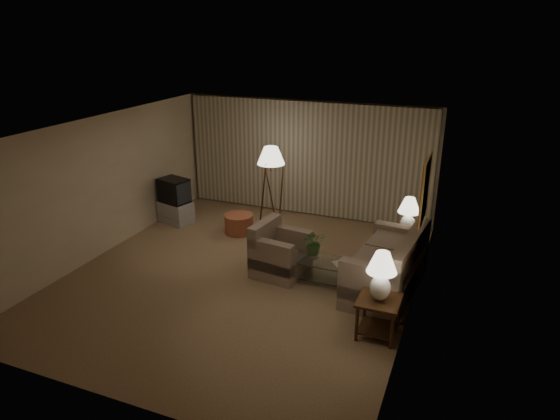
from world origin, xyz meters
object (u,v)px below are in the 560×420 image
(table_lamp_near, at_px, (381,272))
(tv_cabinet, at_px, (176,212))
(armchair, at_px, (281,254))
(side_table_far, at_px, (406,243))
(coffee_table, at_px, (322,268))
(table_lamp_far, at_px, (409,212))
(crt_tv, at_px, (174,190))
(ottoman, at_px, (239,224))
(sofa, at_px, (386,268))
(floor_lamp, at_px, (271,186))
(side_table_near, at_px, (378,310))
(vase, at_px, (314,255))

(table_lamp_near, height_order, tv_cabinet, table_lamp_near)
(armchair, xyz_separation_m, side_table_far, (2.03, 1.33, 0.02))
(coffee_table, distance_m, tv_cabinet, 4.21)
(table_lamp_far, height_order, crt_tv, table_lamp_far)
(crt_tv, distance_m, ottoman, 1.71)
(sofa, relative_size, crt_tv, 2.92)
(sofa, xyz_separation_m, ottoman, (-3.44, 1.34, -0.22))
(armchair, bearing_deg, tv_cabinet, 73.51)
(crt_tv, bearing_deg, ottoman, 15.54)
(armchair, bearing_deg, sofa, -79.86)
(table_lamp_far, xyz_separation_m, ottoman, (-3.59, 0.09, -0.81))
(sofa, distance_m, table_lamp_near, 1.49)
(sofa, distance_m, floor_lamp, 3.52)
(side_table_near, distance_m, crt_tv, 5.86)
(coffee_table, bearing_deg, crt_tv, 160.02)
(sofa, distance_m, coffee_table, 1.11)
(crt_tv, bearing_deg, floor_lamp, 30.73)
(floor_lamp, bearing_deg, vase, -50.48)
(sofa, xyz_separation_m, table_lamp_far, (0.15, 1.25, 0.58))
(sofa, relative_size, side_table_far, 3.61)
(vase, bearing_deg, sofa, 4.59)
(side_table_near, relative_size, coffee_table, 0.58)
(table_lamp_near, bearing_deg, crt_tv, 152.67)
(side_table_near, bearing_deg, armchair, 148.02)
(sofa, height_order, tv_cabinet, sofa)
(side_table_far, distance_m, coffee_table, 1.84)
(armchair, xyz_separation_m, floor_lamp, (-1.03, 2.00, 0.58))
(sofa, distance_m, crt_tv, 5.24)
(coffee_table, relative_size, floor_lamp, 0.56)
(coffee_table, height_order, floor_lamp, floor_lamp)
(side_table_near, height_order, side_table_far, same)
(table_lamp_far, distance_m, crt_tv, 5.21)
(vase, bearing_deg, floor_lamp, 129.52)
(side_table_far, height_order, table_lamp_far, table_lamp_far)
(tv_cabinet, distance_m, floor_lamp, 2.33)
(table_lamp_far, relative_size, tv_cabinet, 0.82)
(table_lamp_near, bearing_deg, side_table_far, 90.00)
(side_table_near, relative_size, table_lamp_near, 0.80)
(floor_lamp, height_order, ottoman, floor_lamp)
(floor_lamp, relative_size, vase, 11.56)
(side_table_near, relative_size, vase, 3.76)
(ottoman, bearing_deg, table_lamp_far, -1.38)
(sofa, height_order, ottoman, sofa)
(table_lamp_near, xyz_separation_m, coffee_table, (-1.25, 1.25, -0.76))
(crt_tv, distance_m, vase, 4.08)
(ottoman, bearing_deg, side_table_far, -1.38)
(table_lamp_near, height_order, ottoman, table_lamp_near)
(table_lamp_far, height_order, vase, table_lamp_far)
(table_lamp_far, bearing_deg, floor_lamp, 167.70)
(coffee_table, relative_size, tv_cabinet, 1.20)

